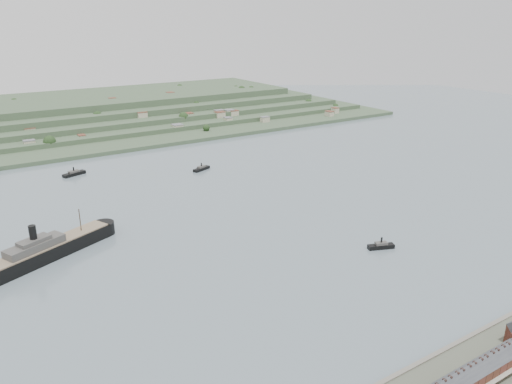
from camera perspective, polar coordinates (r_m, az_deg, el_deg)
ground at (r=322.86m, az=-0.46°, el=-4.27°), size 1400.00×1400.00×0.00m
terrace_row at (r=209.11m, az=23.83°, el=-18.49°), size 55.60×9.80×11.07m
far_peninsula at (r=679.59m, az=-16.62°, el=8.63°), size 760.00×309.00×30.00m
steamship at (r=301.61m, az=-24.57°, el=-6.90°), size 106.00×56.26×27.06m
tugboat at (r=305.40m, az=14.10°, el=-5.99°), size 16.26×9.71×7.12m
ferry_west at (r=458.59m, az=-20.08°, el=2.01°), size 20.68×11.71×7.49m
ferry_east at (r=448.26m, az=-6.25°, el=2.69°), size 18.44×11.50×6.72m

